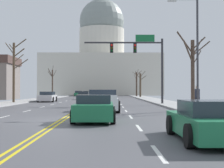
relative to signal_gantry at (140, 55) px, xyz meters
The scene contains 19 objects.
ground 18.22m from the signal_gantry, 107.96° to the right, with size 20.00×180.00×0.20m.
signal_gantry is the anchor object (origin of this frame).
street_lamp_right 11.34m from the signal_gantry, 77.07° to the right, with size 2.05×0.24×7.55m.
capitol_building 62.96m from the signal_gantry, 94.93° to the left, with size 32.71×21.61×30.19m.
sedan_near_00 6.91m from the signal_gantry, 134.74° to the right, with size 2.06×4.26×1.27m.
pickup_truck_near_01 11.47m from the signal_gantry, 109.45° to the right, with size 2.30×5.56×1.51m.
sedan_near_02 18.19m from the signal_gantry, 102.36° to the right, with size 1.97×4.41×1.25m.
sedan_near_03 23.69m from the signal_gantry, 90.24° to the right, with size 2.05×4.31×1.19m.
sedan_oncoming_00 14.28m from the signal_gantry, 142.88° to the left, with size 2.08×4.55×1.27m.
sedan_oncoming_01 21.50m from the signal_gantry, 110.12° to the left, with size 2.04×4.29×1.24m.
sedan_oncoming_02 32.53m from the signal_gantry, 103.34° to the left, with size 2.02×4.61×1.25m.
sedan_oncoming_03 46.60m from the signal_gantry, 103.04° to the left, with size 2.08×4.50×1.24m.
bare_tree_00 30.53m from the signal_gantry, 84.71° to the left, with size 2.72×1.70×4.94m.
bare_tree_01 13.87m from the signal_gantry, 167.02° to the left, with size 2.27×1.61×7.07m.
bare_tree_02 37.45m from the signal_gantry, 85.92° to the left, with size 1.68×1.90×5.84m.
bare_tree_03 33.11m from the signal_gantry, 115.10° to the left, with size 1.48×2.32×5.91m.
bare_tree_04 9.77m from the signal_gantry, 72.00° to the right, with size 2.48×1.29×5.59m.
pedestrian_00 11.92m from the signal_gantry, 75.48° to the right, with size 0.35×0.34×1.64m.
bicycle_parked 15.42m from the signal_gantry, 78.65° to the right, with size 0.12×1.77×0.85m.
Camera 1 is at (2.36, -16.30, 1.50)m, focal length 53.01 mm.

